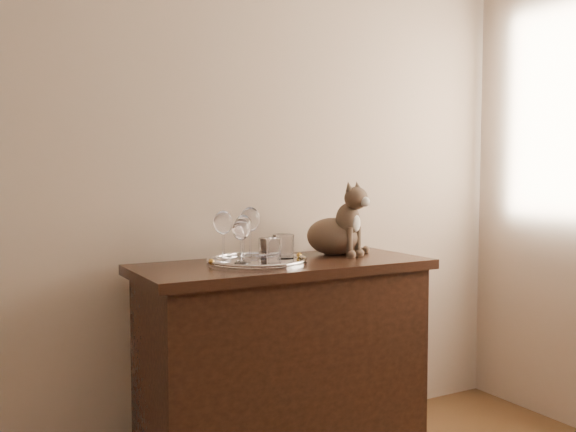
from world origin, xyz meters
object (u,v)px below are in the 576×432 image
at_px(wine_glass_a, 223,236).
at_px(wine_glass_c, 241,241).
at_px(sideboard, 284,365).
at_px(tray, 257,262).
at_px(tumbler_c, 283,246).
at_px(wine_glass_d, 243,238).
at_px(cat, 333,218).
at_px(wine_glass_b, 250,233).
at_px(tumbler_b, 270,251).

distance_m(wine_glass_a, wine_glass_c, 0.12).
relative_size(sideboard, tray, 3.00).
relative_size(tray, tumbler_c, 4.03).
bearing_deg(tumbler_c, sideboard, -117.16).
bearing_deg(wine_glass_d, tumbler_c, 2.77).
bearing_deg(cat, wine_glass_a, 160.47).
relative_size(wine_glass_a, wine_glass_b, 0.94).
distance_m(wine_glass_c, tumbler_c, 0.23).
distance_m(sideboard, cat, 0.67).
bearing_deg(wine_glass_b, sideboard, -42.44).
bearing_deg(sideboard, tumbler_c, 62.84).
distance_m(wine_glass_a, tumbler_b, 0.21).
relative_size(sideboard, tumbler_b, 12.18).
height_order(wine_glass_c, tumbler_c, wine_glass_c).
bearing_deg(wine_glass_a, wine_glass_d, -54.09).
bearing_deg(wine_glass_b, tumbler_c, -23.63).
xyz_separation_m(wine_glass_d, tumbler_c, (0.18, 0.01, -0.04)).
bearing_deg(tumbler_c, wine_glass_d, -177.23).
relative_size(sideboard, wine_glass_b, 5.65).
bearing_deg(cat, sideboard, 179.29).
height_order(tray, wine_glass_c, wine_glass_c).
xyz_separation_m(sideboard, tray, (-0.10, 0.03, 0.43)).
bearing_deg(wine_glass_b, wine_glass_d, -133.90).
xyz_separation_m(tray, wine_glass_b, (0.00, 0.06, 0.11)).
relative_size(wine_glass_b, wine_glass_c, 1.22).
bearing_deg(wine_glass_a, wine_glass_c, -79.36).
xyz_separation_m(sideboard, wine_glass_a, (-0.22, 0.11, 0.53)).
height_order(tray, wine_glass_b, wine_glass_b).
height_order(wine_glass_b, tumbler_b, wine_glass_b).
xyz_separation_m(wine_glass_c, cat, (0.50, 0.11, 0.07)).
xyz_separation_m(sideboard, wine_glass_b, (-0.10, 0.09, 0.54)).
bearing_deg(tumbler_b, wine_glass_c, 159.66).
distance_m(sideboard, wine_glass_b, 0.56).
xyz_separation_m(wine_glass_a, wine_glass_c, (0.02, -0.12, -0.01)).
relative_size(wine_glass_c, tumbler_c, 1.76).
relative_size(wine_glass_a, tumbler_c, 2.02).
bearing_deg(tray, tumbler_c, 5.01).
distance_m(wine_glass_c, tumbler_b, 0.12).
bearing_deg(wine_glass_d, wine_glass_a, 125.91).
xyz_separation_m(sideboard, wine_glass_c, (-0.19, -0.01, 0.52)).
bearing_deg(tumbler_b, tumbler_c, 40.23).
relative_size(wine_glass_c, cat, 0.54).
bearing_deg(wine_glass_b, wine_glass_a, 174.29).
xyz_separation_m(tumbler_b, tumbler_c, (0.11, 0.09, 0.00)).
distance_m(wine_glass_b, tumbler_b, 0.16).
relative_size(wine_glass_a, tumbler_b, 2.03).
bearing_deg(wine_glass_d, tray, -2.05).
xyz_separation_m(wine_glass_b, tumbler_c, (0.12, -0.05, -0.06)).
xyz_separation_m(wine_glass_c, tumbler_c, (0.22, 0.05, -0.04)).
xyz_separation_m(sideboard, tumbler_b, (-0.09, -0.05, 0.48)).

